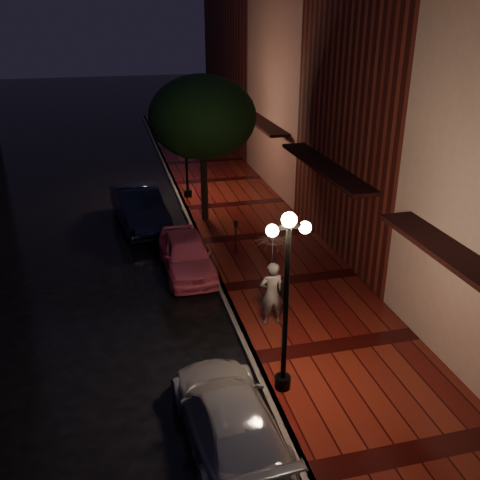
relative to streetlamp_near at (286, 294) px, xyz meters
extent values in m
plane|color=black|center=(-0.35, 5.00, -2.60)|extent=(120.00, 120.00, 0.00)
cube|color=#450E0C|center=(1.90, 5.00, -2.53)|extent=(4.50, 60.00, 0.15)
cube|color=#595451|center=(-0.35, 5.00, -2.53)|extent=(0.25, 60.00, 0.15)
cube|color=#511914|center=(6.65, 7.00, 2.90)|extent=(5.00, 8.00, 11.00)
cube|color=#8C5951|center=(6.65, 15.00, 1.90)|extent=(5.00, 8.00, 9.00)
cube|color=#511914|center=(6.65, 25.00, 2.40)|extent=(5.00, 12.00, 10.00)
cylinder|color=black|center=(0.00, 0.00, -0.45)|extent=(0.12, 0.12, 4.00)
cylinder|color=black|center=(0.00, 0.00, -2.30)|extent=(0.36, 0.36, 0.30)
cube|color=black|center=(0.00, 0.00, 1.55)|extent=(0.70, 0.08, 0.08)
sphere|color=#F8DD94|center=(0.00, 0.00, 1.70)|extent=(0.32, 0.32, 0.32)
sphere|color=#F8DD94|center=(-0.35, 0.00, 1.50)|extent=(0.26, 0.26, 0.26)
sphere|color=#F8DD94|center=(0.35, 0.00, 1.50)|extent=(0.26, 0.26, 0.26)
cylinder|color=black|center=(0.00, 14.00, -0.45)|extent=(0.12, 0.12, 4.00)
cylinder|color=black|center=(0.00, 14.00, -2.30)|extent=(0.36, 0.36, 0.30)
cube|color=black|center=(0.00, 14.00, 1.55)|extent=(0.70, 0.08, 0.08)
sphere|color=#F8DD94|center=(0.00, 14.00, 1.70)|extent=(0.32, 0.32, 0.32)
sphere|color=#F8DD94|center=(-0.35, 14.00, 1.50)|extent=(0.26, 0.26, 0.26)
sphere|color=#F8DD94|center=(0.35, 14.00, 1.50)|extent=(0.26, 0.26, 0.26)
cylinder|color=black|center=(0.25, 11.00, -0.85)|extent=(0.28, 0.28, 3.20)
ellipsoid|color=black|center=(0.25, 11.00, 1.75)|extent=(4.16, 4.16, 3.20)
sphere|color=black|center=(0.95, 11.60, 1.15)|extent=(1.80, 1.80, 1.80)
sphere|color=black|center=(-0.35, 10.30, 1.25)|extent=(1.80, 1.80, 1.80)
imported|color=#ED617C|center=(-1.18, 6.65, -1.93)|extent=(1.63, 3.95, 1.34)
imported|color=black|center=(-2.38, 11.28, -1.82)|extent=(2.26, 4.91, 1.56)
imported|color=#A0A0A7|center=(-1.54, -1.21, -1.97)|extent=(2.01, 4.46, 1.27)
imported|color=silver|center=(0.55, 2.71, -1.52)|extent=(0.68, 0.45, 1.85)
imported|color=silver|center=(0.55, 2.71, -0.35)|extent=(1.08, 1.10, 0.99)
cylinder|color=black|center=(0.55, 2.71, -1.09)|extent=(0.02, 0.02, 1.48)
cube|color=black|center=(0.86, 2.66, -1.40)|extent=(0.15, 0.35, 0.37)
cylinder|color=black|center=(0.65, 7.25, -1.90)|extent=(0.06, 0.06, 1.11)
cube|color=black|center=(0.65, 7.25, -1.24)|extent=(0.14, 0.13, 0.22)
camera|label=1|loc=(-3.37, -9.41, 5.59)|focal=40.00mm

